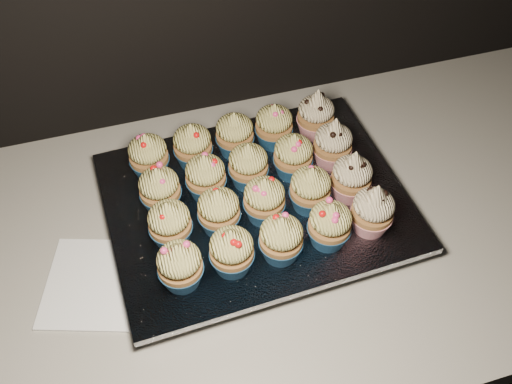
{
  "coord_description": "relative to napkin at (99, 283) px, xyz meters",
  "views": [
    {
      "loc": [
        0.05,
        1.19,
        1.62
      ],
      "look_at": [
        0.21,
        1.73,
        0.95
      ],
      "focal_mm": 40.0,
      "sensor_mm": 36.0,
      "label": 1
    }
  ],
  "objects": [
    {
      "name": "cupcake_18",
      "position": [
        0.32,
        0.17,
        0.07
      ],
      "size": [
        0.06,
        0.06,
        0.08
      ],
      "color": "navy",
      "rests_on": "foil_lining"
    },
    {
      "name": "cabinet",
      "position": [
        0.04,
        0.03,
        -0.47
      ],
      "size": [
        2.4,
        0.6,
        0.86
      ],
      "primitive_type": "cube",
      "color": "black",
      "rests_on": "ground"
    },
    {
      "name": "cupcake_6",
      "position": [
        0.19,
        0.03,
        0.07
      ],
      "size": [
        0.06,
        0.06,
        0.08
      ],
      "color": "navy",
      "rests_on": "foil_lining"
    },
    {
      "name": "cupcake_2",
      "position": [
        0.26,
        -0.05,
        0.07
      ],
      "size": [
        0.06,
        0.06,
        0.08
      ],
      "color": "navy",
      "rests_on": "foil_lining"
    },
    {
      "name": "napkin",
      "position": [
        0.0,
        0.0,
        0.0
      ],
      "size": [
        0.19,
        0.19,
        0.0
      ],
      "primitive_type": "cube",
      "rotation": [
        0.0,
        0.0,
        -0.31
      ],
      "color": "white",
      "rests_on": "worktop"
    },
    {
      "name": "cupcake_8",
      "position": [
        0.33,
        0.03,
        0.07
      ],
      "size": [
        0.06,
        0.06,
        0.08
      ],
      "color": "navy",
      "rests_on": "foil_lining"
    },
    {
      "name": "cupcake_7",
      "position": [
        0.26,
        0.03,
        0.07
      ],
      "size": [
        0.06,
        0.06,
        0.08
      ],
      "color": "navy",
      "rests_on": "foil_lining"
    },
    {
      "name": "cupcake_0",
      "position": [
        0.12,
        -0.05,
        0.07
      ],
      "size": [
        0.06,
        0.06,
        0.08
      ],
      "color": "navy",
      "rests_on": "foil_lining"
    },
    {
      "name": "cupcake_4",
      "position": [
        0.4,
        -0.04,
        0.07
      ],
      "size": [
        0.06,
        0.06,
        0.1
      ],
      "color": "red",
      "rests_on": "foil_lining"
    },
    {
      "name": "cupcake_14",
      "position": [
        0.4,
        0.1,
        0.07
      ],
      "size": [
        0.06,
        0.06,
        0.1
      ],
      "color": "red",
      "rests_on": "foil_lining"
    },
    {
      "name": "cupcake_15",
      "position": [
        0.11,
        0.16,
        0.07
      ],
      "size": [
        0.06,
        0.06,
        0.08
      ],
      "color": "navy",
      "rests_on": "foil_lining"
    },
    {
      "name": "baking_tray",
      "position": [
        0.26,
        0.06,
        0.01
      ],
      "size": [
        0.43,
        0.34,
        0.02
      ],
      "primitive_type": "cube",
      "rotation": [
        0.0,
        0.0,
        0.04
      ],
      "color": "black",
      "rests_on": "worktop"
    },
    {
      "name": "cupcake_19",
      "position": [
        0.4,
        0.18,
        0.07
      ],
      "size": [
        0.06,
        0.06,
        0.1
      ],
      "color": "red",
      "rests_on": "foil_lining"
    },
    {
      "name": "worktop",
      "position": [
        0.04,
        0.03,
        -0.02
      ],
      "size": [
        2.44,
        0.64,
        0.04
      ],
      "primitive_type": "cube",
      "color": "beige",
      "rests_on": "cabinet"
    },
    {
      "name": "cupcake_1",
      "position": [
        0.19,
        -0.05,
        0.07
      ],
      "size": [
        0.06,
        0.06,
        0.08
      ],
      "color": "navy",
      "rests_on": "foil_lining"
    },
    {
      "name": "cupcake_11",
      "position": [
        0.19,
        0.1,
        0.07
      ],
      "size": [
        0.06,
        0.06,
        0.08
      ],
      "color": "navy",
      "rests_on": "foil_lining"
    },
    {
      "name": "cupcake_9",
      "position": [
        0.4,
        0.03,
        0.07
      ],
      "size": [
        0.06,
        0.06,
        0.1
      ],
      "color": "red",
      "rests_on": "foil_lining"
    },
    {
      "name": "cupcake_17",
      "position": [
        0.25,
        0.17,
        0.07
      ],
      "size": [
        0.06,
        0.06,
        0.08
      ],
      "color": "navy",
      "rests_on": "foil_lining"
    },
    {
      "name": "foil_lining",
      "position": [
        0.26,
        0.06,
        0.03
      ],
      "size": [
        0.47,
        0.37,
        0.01
      ],
      "primitive_type": "cube",
      "rotation": [
        0.0,
        0.0,
        0.04
      ],
      "color": "silver",
      "rests_on": "baking_tray"
    },
    {
      "name": "cupcake_10",
      "position": [
        0.12,
        0.09,
        0.07
      ],
      "size": [
        0.06,
        0.06,
        0.08
      ],
      "color": "navy",
      "rests_on": "foil_lining"
    },
    {
      "name": "cupcake_16",
      "position": [
        0.18,
        0.17,
        0.07
      ],
      "size": [
        0.06,
        0.06,
        0.08
      ],
      "color": "navy",
      "rests_on": "foil_lining"
    },
    {
      "name": "cupcake_3",
      "position": [
        0.33,
        -0.04,
        0.07
      ],
      "size": [
        0.06,
        0.06,
        0.08
      ],
      "color": "navy",
      "rests_on": "foil_lining"
    },
    {
      "name": "cupcake_13",
      "position": [
        0.33,
        0.1,
        0.07
      ],
      "size": [
        0.06,
        0.06,
        0.08
      ],
      "color": "navy",
      "rests_on": "foil_lining"
    },
    {
      "name": "cupcake_12",
      "position": [
        0.26,
        0.1,
        0.07
      ],
      "size": [
        0.06,
        0.06,
        0.08
      ],
      "color": "navy",
      "rests_on": "foil_lining"
    },
    {
      "name": "cupcake_5",
      "position": [
        0.12,
        0.02,
        0.07
      ],
      "size": [
        0.06,
        0.06,
        0.08
      ],
      "color": "navy",
      "rests_on": "foil_lining"
    }
  ]
}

